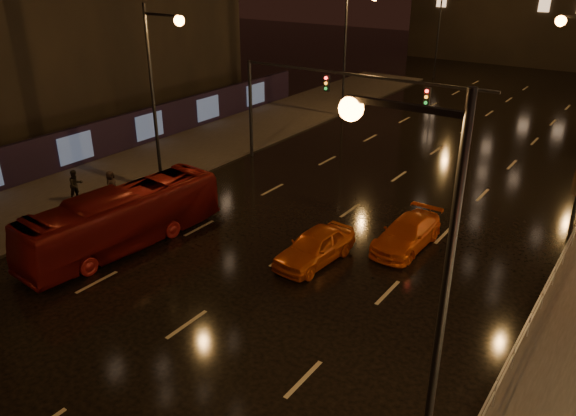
{
  "coord_description": "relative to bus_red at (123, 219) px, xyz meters",
  "views": [
    {
      "loc": [
        12.43,
        -7.56,
        12.01
      ],
      "look_at": [
        0.35,
        9.85,
        2.5
      ],
      "focal_mm": 35.0,
      "sensor_mm": 36.0,
      "label": 1
    }
  ],
  "objects": [
    {
      "name": "traffic_signal",
      "position": [
        1.43,
        13.19,
        3.39
      ],
      "size": [
        15.31,
        0.32,
        6.2
      ],
      "color": "black",
      "rests_on": "ground"
    },
    {
      "name": "hoarding_left",
      "position": [
        -10.71,
        5.19,
        -0.1
      ],
      "size": [
        0.3,
        46.0,
        2.5
      ],
      "primitive_type": "cube",
      "color": "black",
      "rests_on": "ground"
    },
    {
      "name": "pedestrian_c",
      "position": [
        -4.51,
        2.95,
        -0.4
      ],
      "size": [
        0.78,
        0.92,
        1.59
      ],
      "primitive_type": "imported",
      "rotation": [
        0.0,
        0.0,
        1.99
      ],
      "color": "black",
      "rests_on": "sidewalk_left"
    },
    {
      "name": "taxi_near",
      "position": [
        7.83,
        3.64,
        -0.62
      ],
      "size": [
        2.06,
        4.4,
        1.46
      ],
      "primitive_type": "imported",
      "rotation": [
        0.0,
        0.0,
        -0.08
      ],
      "color": "#C24C12",
      "rests_on": "ground"
    },
    {
      "name": "streetlight_right",
      "position": [
        15.41,
        -4.81,
        5.09
      ],
      "size": [
        2.64,
        0.5,
        10.0
      ],
      "color": "black",
      "rests_on": "ground"
    },
    {
      "name": "sidewalk_left",
      "position": [
        -7.01,
        8.19,
        -1.27
      ],
      "size": [
        7.0,
        70.0,
        0.15
      ],
      "primitive_type": "cube",
      "color": "#38332D",
      "rests_on": "ground"
    },
    {
      "name": "bus_red",
      "position": [
        0.0,
        0.0,
        0.0
      ],
      "size": [
        3.01,
        9.81,
        2.69
      ],
      "primitive_type": "imported",
      "rotation": [
        0.0,
        0.0,
        -0.08
      ],
      "color": "maroon",
      "rests_on": "ground"
    },
    {
      "name": "railing_right",
      "position": [
        16.69,
        11.19,
        -0.45
      ],
      "size": [
        0.05,
        56.0,
        1.0
      ],
      "color": "#99999E",
      "rests_on": "sidewalk_right"
    },
    {
      "name": "ground",
      "position": [
        6.49,
        13.19,
        -1.35
      ],
      "size": [
        140.0,
        140.0,
        0.0
      ],
      "primitive_type": "plane",
      "color": "black",
      "rests_on": "ground"
    },
    {
      "name": "pedestrian_b",
      "position": [
        -6.02,
        1.87,
        -0.37
      ],
      "size": [
        0.66,
        0.83,
        1.66
      ],
      "primitive_type": "imported",
      "rotation": [
        0.0,
        0.0,
        1.53
      ],
      "color": "black",
      "rests_on": "sidewalk_left"
    },
    {
      "name": "taxi_far",
      "position": [
        10.49,
        7.14,
        -0.69
      ],
      "size": [
        1.95,
        4.58,
        1.32
      ],
      "primitive_type": "imported",
      "rotation": [
        0.0,
        0.0,
        -0.02
      ],
      "color": "#C84B12",
      "rests_on": "ground"
    }
  ]
}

